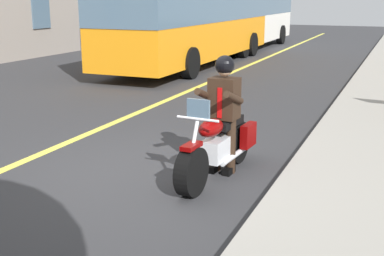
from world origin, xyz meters
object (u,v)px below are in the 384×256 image
Objects in this scene: rider_main at (224,104)px; bus_near at (240,10)px; motorcycle_main at (218,146)px; bus_far at (194,14)px.

rider_main is 17.84m from bus_near.
motorcycle_main is 1.27× the size of rider_main.
bus_near reaches higher than motorcycle_main.
bus_far is (-11.23, -5.07, 1.42)m from motorcycle_main.
bus_far is (6.00, 0.13, 0.00)m from bus_near.
motorcycle_main is at bearing 24.32° from bus_far.
bus_near is at bearing -178.76° from bus_far.
bus_near is 1.00× the size of bus_far.
rider_main is 12.18m from bus_far.
bus_near and bus_far have the same top height.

